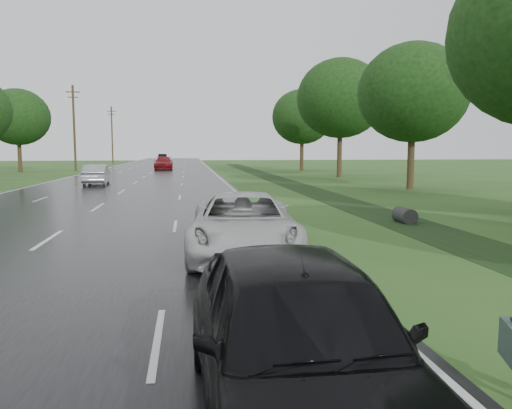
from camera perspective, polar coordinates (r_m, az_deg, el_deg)
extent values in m
cube|color=black|center=(51.76, -12.19, 3.38)|extent=(14.00, 180.00, 0.04)
cube|color=silver|center=(51.68, -4.70, 3.53)|extent=(0.12, 180.00, 0.01)
cube|color=silver|center=(52.70, -19.54, 3.24)|extent=(0.12, 180.00, 0.01)
cube|color=silver|center=(51.75, -12.19, 3.41)|extent=(0.12, 180.00, 0.01)
cube|color=black|center=(27.72, 8.05, 0.96)|extent=(2.20, 120.00, 0.01)
cylinder|color=#2D2D2D|center=(18.34, 16.62, -1.22)|extent=(0.56, 1.00, 0.56)
cylinder|color=#372A16|center=(62.97, -20.06, 8.18)|extent=(0.26, 0.26, 10.00)
cube|color=#372A16|center=(63.27, -20.21, 11.98)|extent=(1.60, 0.12, 0.12)
cube|color=#372A16|center=(63.21, -20.19, 11.44)|extent=(1.20, 0.10, 0.10)
cylinder|color=#372A16|center=(92.51, -16.12, 7.61)|extent=(0.26, 0.26, 10.00)
cube|color=#372A16|center=(92.72, -16.21, 10.21)|extent=(1.60, 0.12, 0.12)
cube|color=#372A16|center=(92.67, -16.19, 9.84)|extent=(1.20, 0.10, 0.10)
cylinder|color=#372A16|center=(33.72, 17.27, 4.67)|extent=(0.44, 0.44, 3.52)
ellipsoid|color=black|center=(33.90, 17.52, 12.10)|extent=(7.00, 7.00, 6.30)
cylinder|color=#372A16|center=(46.65, 9.52, 5.66)|extent=(0.44, 0.44, 4.16)
ellipsoid|color=black|center=(46.87, 9.63, 11.88)|extent=(8.00, 8.00, 7.20)
cylinder|color=#372A16|center=(60.10, 5.25, 5.63)|extent=(0.44, 0.44, 3.68)
ellipsoid|color=black|center=(60.21, 5.30, 9.95)|extent=(7.20, 7.20, 6.48)
cylinder|color=#372A16|center=(62.43, -25.39, 5.00)|extent=(0.44, 0.44, 3.52)
ellipsoid|color=black|center=(62.52, -25.58, 9.01)|extent=(7.00, 7.00, 6.30)
imported|color=#BCBCBC|center=(11.88, -1.46, -2.33)|extent=(2.91, 5.59, 1.50)
imported|color=black|center=(4.75, 4.82, -15.04)|extent=(1.94, 4.80, 1.63)
imported|color=#9B9EA4|center=(37.37, -17.76, 3.27)|extent=(1.79, 4.49, 1.45)
imported|color=maroon|center=(63.18, -10.51, 4.67)|extent=(2.31, 5.52, 1.59)
imported|color=black|center=(102.75, -10.62, 5.27)|extent=(1.72, 4.74, 1.55)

